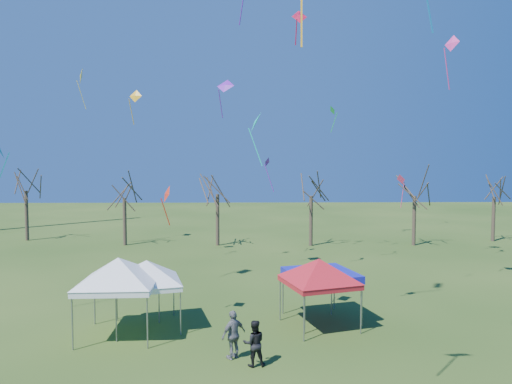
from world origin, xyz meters
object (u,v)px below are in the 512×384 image
at_px(tree_3, 311,178).
at_px(tent_white_mid, 147,265).
at_px(tree_0, 25,173).
at_px(tree_1, 124,181).
at_px(tent_blue, 321,275).
at_px(tree_5, 495,181).
at_px(tent_red, 319,263).
at_px(person_dark, 254,343).
at_px(person_grey, 234,335).
at_px(tree_2, 217,176).
at_px(tree_4, 415,178).
at_px(tent_white_west, 118,263).

distance_m(tree_3, tent_white_mid, 23.03).
xyz_separation_m(tree_0, tent_white_mid, (16.63, -23.71, -3.64)).
relative_size(tree_1, tent_blue, 2.07).
bearing_deg(tree_3, tree_5, 6.52).
bearing_deg(tent_red, person_dark, -127.32).
bearing_deg(person_grey, person_dark, 99.36).
xyz_separation_m(tree_2, tent_red, (5.87, -20.78, -3.39)).
distance_m(tree_0, tree_4, 36.36).
relative_size(tent_white_west, tent_red, 1.14).
bearing_deg(tent_red, tree_0, 135.66).
bearing_deg(tree_3, tent_blue, -96.73).
relative_size(tree_0, tree_1, 1.12).
bearing_deg(tent_red, tent_blue, 75.59).
bearing_deg(tree_1, tree_0, 164.82).
distance_m(tree_0, tree_5, 44.59).
bearing_deg(tent_white_mid, tree_4, 46.08).
distance_m(tree_1, tent_blue, 25.12).
xyz_separation_m(tree_3, tree_4, (9.32, -0.04, -0.02)).
bearing_deg(tent_white_mid, person_grey, -40.14).
relative_size(tree_1, tree_2, 0.92).
height_order(tree_2, tree_5, tree_2).
height_order(tree_1, tent_white_west, tree_1).
relative_size(tree_3, person_grey, 4.30).
bearing_deg(tree_5, person_grey, -132.97).
distance_m(tree_1, tent_red, 25.60).
height_order(tree_3, tree_4, tree_3).
relative_size(tent_red, tent_blue, 1.07).
bearing_deg(tent_white_mid, person_dark, -40.20).
height_order(tent_white_west, tent_blue, tent_white_west).
bearing_deg(tree_1, tent_white_mid, -72.67).
distance_m(tree_4, tent_white_mid, 28.40).
xyz_separation_m(tree_4, tent_white_mid, (-19.57, -20.33, -3.21)).
distance_m(tent_blue, person_dark, 5.91).
xyz_separation_m(tree_5, tent_white_mid, (-27.94, -22.39, -2.88)).
distance_m(tree_1, tent_white_mid, 22.17).
distance_m(tree_2, tree_4, 17.73).
distance_m(tree_5, person_grey, 35.50).
bearing_deg(tree_1, person_grey, -66.62).
xyz_separation_m(tree_0, tent_red, (24.35, -23.79, -3.59)).
distance_m(tree_5, person_dark, 35.48).
relative_size(tent_white_west, tent_white_mid, 1.15).
xyz_separation_m(tree_5, person_dark, (-23.21, -26.39, -4.89)).
bearing_deg(tree_5, tent_white_west, -141.11).
distance_m(tree_3, tree_5, 17.81).
bearing_deg(person_dark, tree_5, -137.97).
xyz_separation_m(tent_white_mid, tent_blue, (7.94, 0.79, -0.71)).
height_order(tree_4, tent_white_mid, tree_4).
height_order(tree_1, tree_4, tree_4).
relative_size(tent_blue, person_grey, 1.98).
bearing_deg(tree_2, tent_blue, -73.00).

